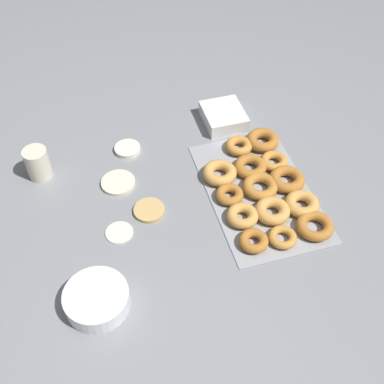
# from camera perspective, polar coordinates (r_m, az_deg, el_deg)

# --- Properties ---
(ground_plane) EXTENTS (3.00, 3.00, 0.00)m
(ground_plane) POSITION_cam_1_polar(r_m,az_deg,el_deg) (1.47, -3.39, -1.08)
(ground_plane) COLOR gray
(pancake_0) EXTENTS (0.11, 0.11, 0.01)m
(pancake_0) POSITION_cam_1_polar(r_m,az_deg,el_deg) (1.53, -8.75, 1.10)
(pancake_0) COLOR beige
(pancake_0) RESTS_ON ground_plane
(pancake_1) EXTENTS (0.09, 0.09, 0.01)m
(pancake_1) POSITION_cam_1_polar(r_m,az_deg,el_deg) (1.44, -5.10, -2.17)
(pancake_1) COLOR tan
(pancake_1) RESTS_ON ground_plane
(pancake_2) EXTENTS (0.08, 0.08, 0.01)m
(pancake_2) POSITION_cam_1_polar(r_m,az_deg,el_deg) (1.40, -8.62, -4.72)
(pancake_2) COLOR silver
(pancake_2) RESTS_ON ground_plane
(pancake_3) EXTENTS (0.09, 0.09, 0.01)m
(pancake_3) POSITION_cam_1_polar(r_m,az_deg,el_deg) (1.63, -7.66, 5.09)
(pancake_3) COLOR silver
(pancake_3) RESTS_ON ground_plane
(donut_tray) EXTENTS (0.51, 0.31, 0.04)m
(donut_tray) POSITION_cam_1_polar(r_m,az_deg,el_deg) (1.50, 8.43, 0.53)
(donut_tray) COLOR #93969B
(donut_tray) RESTS_ON ground_plane
(batter_bowl) EXTENTS (0.17, 0.17, 0.05)m
(batter_bowl) POSITION_cam_1_polar(r_m,az_deg,el_deg) (1.27, -11.22, -12.37)
(batter_bowl) COLOR white
(batter_bowl) RESTS_ON ground_plane
(container_stack) EXTENTS (0.16, 0.14, 0.05)m
(container_stack) POSITION_cam_1_polar(r_m,az_deg,el_deg) (1.72, 3.76, 8.92)
(container_stack) COLOR white
(container_stack) RESTS_ON ground_plane
(paper_cup) EXTENTS (0.08, 0.08, 0.10)m
(paper_cup) POSITION_cam_1_polar(r_m,az_deg,el_deg) (1.58, -17.81, 3.25)
(paper_cup) COLOR beige
(paper_cup) RESTS_ON ground_plane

